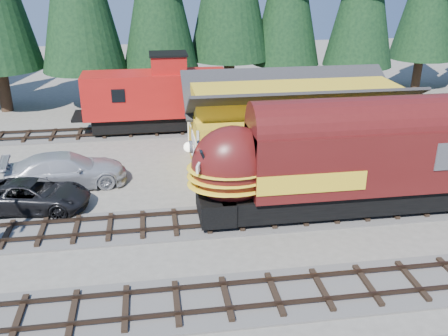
{
  "coord_description": "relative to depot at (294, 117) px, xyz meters",
  "views": [
    {
      "loc": [
        -8.33,
        -16.66,
        11.41
      ],
      "look_at": [
        -5.18,
        4.0,
        2.72
      ],
      "focal_mm": 40.0,
      "sensor_mm": 36.0,
      "label": 1
    }
  ],
  "objects": [
    {
      "name": "ground",
      "position": [
        0.0,
        -10.5,
        -2.96
      ],
      "size": [
        120.0,
        120.0,
        0.0
      ],
      "primitive_type": "plane",
      "color": "#6B665B",
      "rests_on": "ground"
    },
    {
      "name": "track_spur",
      "position": [
        -10.0,
        7.5,
        -2.9
      ],
      "size": [
        32.0,
        3.2,
        0.33
      ],
      "color": "#4C4947",
      "rests_on": "ground"
    },
    {
      "name": "depot",
      "position": [
        0.0,
        0.0,
        0.0
      ],
      "size": [
        12.8,
        7.0,
        5.3
      ],
      "color": "gold",
      "rests_on": "ground"
    },
    {
      "name": "locomotive",
      "position": [
        0.85,
        -6.5,
        -0.42
      ],
      "size": [
        16.0,
        3.18,
        4.35
      ],
      "color": "black",
      "rests_on": "ground"
    },
    {
      "name": "caboose",
      "position": [
        -7.86,
        7.5,
        -0.4
      ],
      "size": [
        9.94,
        2.88,
        5.17
      ],
      "color": "black",
      "rests_on": "ground"
    },
    {
      "name": "pickup_truck_a",
      "position": [
        -14.3,
        -3.89,
        -2.2
      ],
      "size": [
        5.84,
        3.37,
        1.53
      ],
      "primitive_type": "imported",
      "rotation": [
        0.0,
        0.0,
        1.42
      ],
      "color": "black",
      "rests_on": "ground"
    },
    {
      "name": "pickup_truck_b",
      "position": [
        -13.05,
        -1.28,
        -2.03
      ],
      "size": [
        6.73,
        3.46,
        1.87
      ],
      "primitive_type": "imported",
      "rotation": [
        0.0,
        0.0,
        1.71
      ],
      "color": "#B5B7BD",
      "rests_on": "ground"
    }
  ]
}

